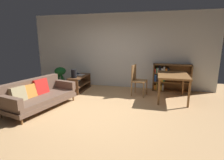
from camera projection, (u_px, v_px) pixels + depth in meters
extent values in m
plane|color=tan|center=(96.00, 113.00, 4.31)|extent=(8.16, 8.16, 0.00)
cube|color=silver|center=(119.00, 51.00, 6.57)|extent=(6.80, 0.10, 2.70)
cylinder|color=brown|center=(73.00, 98.00, 5.20)|extent=(0.04, 0.04, 0.13)
cylinder|color=brown|center=(22.00, 121.00, 3.73)|extent=(0.04, 0.04, 0.13)
cylinder|color=brown|center=(55.00, 95.00, 5.51)|extent=(0.04, 0.04, 0.13)
cylinder|color=brown|center=(1.00, 115.00, 4.04)|extent=(0.04, 0.04, 0.13)
cube|color=brown|center=(41.00, 102.00, 4.59)|extent=(1.22, 1.99, 0.10)
cube|color=brown|center=(41.00, 98.00, 4.57)|extent=(1.17, 1.91, 0.10)
cube|color=brown|center=(31.00, 87.00, 4.66)|extent=(0.56, 1.77, 0.41)
cube|color=brown|center=(63.00, 84.00, 5.28)|extent=(0.81, 0.31, 0.23)
cube|color=brown|center=(8.00, 102.00, 3.79)|extent=(0.81, 0.31, 0.23)
cube|color=tan|center=(18.00, 94.00, 4.15)|extent=(0.29, 0.40, 0.38)
cube|color=orange|center=(29.00, 91.00, 4.44)|extent=(0.26, 0.37, 0.36)
cube|color=red|center=(41.00, 87.00, 4.76)|extent=(0.28, 0.44, 0.43)
cube|color=#56351E|center=(86.00, 80.00, 6.74)|extent=(0.39, 0.04, 0.53)
cube|color=#56351E|center=(73.00, 87.00, 5.71)|extent=(0.39, 0.04, 0.53)
cube|color=#56351E|center=(80.00, 84.00, 6.23)|extent=(0.39, 1.08, 0.04)
cube|color=#56351E|center=(79.00, 76.00, 6.17)|extent=(0.39, 1.12, 0.04)
cube|color=#56351E|center=(80.00, 90.00, 6.28)|extent=(0.39, 1.08, 0.04)
cube|color=silver|center=(81.00, 75.00, 6.29)|extent=(0.25, 0.31, 0.02)
cube|color=black|center=(76.00, 74.00, 6.37)|extent=(0.24, 0.30, 0.05)
cylinder|color=black|center=(74.00, 74.00, 5.83)|extent=(0.18, 0.18, 0.27)
cylinder|color=slate|center=(74.00, 72.00, 5.82)|extent=(0.10, 0.10, 0.01)
cylinder|color=brown|center=(61.00, 85.00, 6.60)|extent=(0.27, 0.27, 0.19)
cylinder|color=#195623|center=(62.00, 76.00, 6.51)|extent=(0.17, 0.03, 0.51)
cylinder|color=#195623|center=(63.00, 78.00, 6.60)|extent=(0.15, 0.20, 0.38)
cylinder|color=#195623|center=(62.00, 76.00, 6.64)|extent=(0.06, 0.25, 0.47)
cylinder|color=#195623|center=(59.00, 78.00, 6.61)|extent=(0.24, 0.15, 0.39)
cylinder|color=#195623|center=(58.00, 76.00, 6.51)|extent=(0.21, 0.12, 0.53)
cylinder|color=#195623|center=(58.00, 77.00, 6.43)|extent=(0.14, 0.27, 0.49)
cylinder|color=#195623|center=(61.00, 78.00, 6.47)|extent=(0.14, 0.14, 0.40)
ellipsoid|color=#195623|center=(60.00, 71.00, 6.48)|extent=(0.41, 0.41, 0.29)
cylinder|color=brown|center=(159.00, 83.00, 5.87)|extent=(0.06, 0.06, 0.72)
cylinder|color=brown|center=(159.00, 92.00, 4.80)|extent=(0.06, 0.06, 0.72)
cylinder|color=brown|center=(183.00, 84.00, 5.69)|extent=(0.06, 0.06, 0.72)
cylinder|color=brown|center=(189.00, 94.00, 4.61)|extent=(0.06, 0.06, 0.72)
cube|color=brown|center=(173.00, 75.00, 5.16)|extent=(0.86, 1.24, 0.05)
cylinder|color=olive|center=(147.00, 88.00, 5.77)|extent=(0.04, 0.04, 0.46)
cylinder|color=olive|center=(144.00, 91.00, 5.42)|extent=(0.04, 0.04, 0.46)
cylinder|color=olive|center=(135.00, 86.00, 5.93)|extent=(0.04, 0.04, 0.46)
cylinder|color=olive|center=(131.00, 89.00, 5.57)|extent=(0.04, 0.04, 0.46)
cube|color=olive|center=(139.00, 81.00, 5.62)|extent=(0.49, 0.50, 0.04)
cube|color=olive|center=(134.00, 72.00, 5.64)|extent=(0.10, 0.39, 0.49)
cube|color=brown|center=(153.00, 77.00, 6.25)|extent=(0.04, 0.32, 0.95)
cube|color=brown|center=(191.00, 79.00, 5.95)|extent=(0.04, 0.32, 0.95)
cube|color=brown|center=(172.00, 65.00, 6.00)|extent=(1.27, 0.32, 0.04)
cube|color=brown|center=(171.00, 90.00, 6.20)|extent=(1.27, 0.32, 0.04)
cube|color=brown|center=(171.00, 77.00, 6.23)|extent=(1.23, 0.04, 0.95)
cube|color=brown|center=(171.00, 82.00, 6.13)|extent=(1.23, 0.31, 0.04)
cube|color=brown|center=(172.00, 73.00, 6.06)|extent=(1.23, 0.31, 0.04)
cube|color=orange|center=(155.00, 87.00, 6.28)|extent=(0.07, 0.20, 0.17)
cube|color=gold|center=(157.00, 86.00, 6.26)|extent=(0.03, 0.22, 0.24)
cube|color=black|center=(158.00, 86.00, 6.26)|extent=(0.04, 0.24, 0.21)
cube|color=#2D5199|center=(159.00, 87.00, 6.25)|extent=(0.03, 0.23, 0.15)
cube|color=gold|center=(161.00, 87.00, 6.24)|extent=(0.06, 0.24, 0.16)
cube|color=silver|center=(163.00, 87.00, 6.21)|extent=(0.05, 0.20, 0.19)
cube|color=#2D5199|center=(155.00, 78.00, 6.21)|extent=(0.07, 0.23, 0.23)
cube|color=black|center=(157.00, 78.00, 6.19)|extent=(0.06, 0.19, 0.20)
cube|color=black|center=(159.00, 78.00, 6.18)|extent=(0.04, 0.21, 0.24)
cube|color=gold|center=(160.00, 79.00, 6.18)|extent=(0.05, 0.23, 0.17)
cube|color=gold|center=(162.00, 78.00, 6.17)|extent=(0.07, 0.26, 0.19)
cube|color=#337F47|center=(164.00, 78.00, 6.13)|extent=(0.03, 0.20, 0.22)
cube|color=red|center=(155.00, 70.00, 6.15)|extent=(0.04, 0.22, 0.14)
cube|color=#337F47|center=(157.00, 70.00, 6.14)|extent=(0.04, 0.22, 0.16)
cube|color=silver|center=(158.00, 70.00, 6.14)|extent=(0.04, 0.26, 0.17)
cube|color=black|center=(160.00, 69.00, 6.12)|extent=(0.07, 0.26, 0.23)
cube|color=silver|center=(162.00, 70.00, 6.10)|extent=(0.07, 0.22, 0.16)
cube|color=silver|center=(164.00, 70.00, 6.07)|extent=(0.05, 0.20, 0.22)
cube|color=orange|center=(166.00, 71.00, 6.07)|extent=(0.07, 0.21, 0.14)
cube|color=black|center=(168.00, 70.00, 6.05)|extent=(0.06, 0.22, 0.18)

